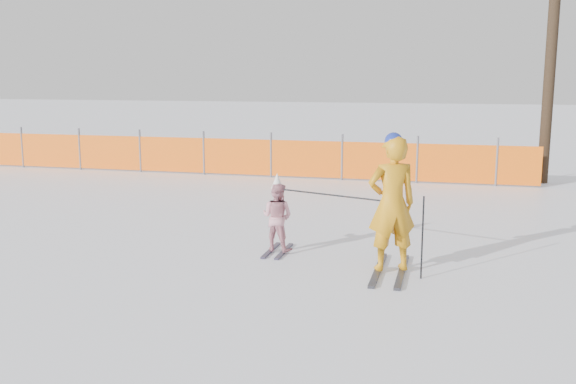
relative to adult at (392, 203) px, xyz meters
name	(u,v)px	position (x,y,z in m)	size (l,w,h in m)	color
ground	(280,262)	(-1.66, 0.06, -1.01)	(120.00, 120.00, 0.00)	white
adult	(392,203)	(0.00, 0.00, 0.00)	(0.83, 1.65, 2.02)	black
child	(277,216)	(-1.86, 0.64, -0.42)	(0.61, 0.94, 1.28)	black
ski_poles	(366,212)	(-0.37, 0.11, -0.16)	(2.21, 0.82, 1.17)	black
safety_fence	(220,156)	(-5.59, 8.07, -0.45)	(17.12, 0.06, 1.25)	#595960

